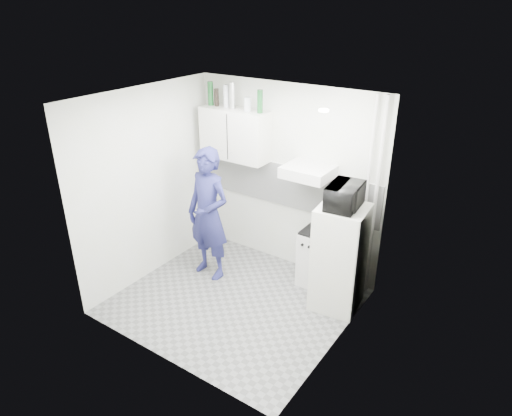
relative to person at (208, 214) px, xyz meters
The scene contains 23 objects.
floor 1.20m from the person, 27.33° to the right, with size 2.80×2.80×0.00m, color slate.
ceiling 1.84m from the person, 27.33° to the right, with size 2.80×2.80×0.00m, color white.
wall_back 1.19m from the person, 52.85° to the left, with size 2.80×2.80×0.00m, color beige.
wall_left 0.89m from the person, 153.94° to the right, with size 2.60×2.60×0.00m, color beige.
wall_right 2.14m from the person, ahead, with size 2.60×2.60×0.00m, color beige.
person is the anchor object (origin of this frame).
stove 1.62m from the person, 25.15° to the left, with size 0.49×0.49×0.78m, color silver.
fridge 1.83m from the person, 10.48° to the left, with size 0.57×0.57×1.37m, color silver.
stove_top 1.53m from the person, 25.15° to the left, with size 0.47×0.47×0.03m, color black.
saucepan 1.59m from the person, 24.21° to the left, with size 0.20×0.20×0.11m, color silver.
microwave 1.90m from the person, 10.48° to the left, with size 0.35×0.51×0.28m, color black.
bottle_a 1.68m from the person, 123.51° to the left, with size 0.08×0.08×0.33m, color #144C1E.
bottle_b 1.62m from the person, 117.44° to the left, with size 0.06×0.06×0.24m, color black.
bottle_c 1.62m from the person, 106.01° to the left, with size 0.07×0.07×0.31m, color #B2B7BC.
bottle_d 1.63m from the person, 98.12° to the left, with size 0.08×0.08×0.35m, color silver.
canister_b 1.55m from the person, 78.56° to the left, with size 0.09×0.09×0.18m, color #B2B7BC.
bottle_e 1.64m from the person, 64.54° to the left, with size 0.07×0.07×0.30m, color #144C1E.
upper_cabinet 1.18m from the person, 95.47° to the left, with size 1.00×0.35×0.70m, color silver.
range_hood 1.46m from the person, 29.83° to the left, with size 0.60×0.50×0.14m, color silver.
backsplash 1.15m from the person, 52.38° to the left, with size 2.74×0.03×0.60m, color white.
pipe_a 2.18m from the person, 22.45° to the left, with size 0.05×0.05×2.60m, color silver.
pipe_b 2.07m from the person, 23.74° to the left, with size 0.04×0.04×2.60m, color silver.
ceiling_spot_fixture 2.36m from the person, ahead, with size 0.10×0.10×0.02m, color white.
Camera 1 is at (2.95, -3.84, 3.58)m, focal length 32.00 mm.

